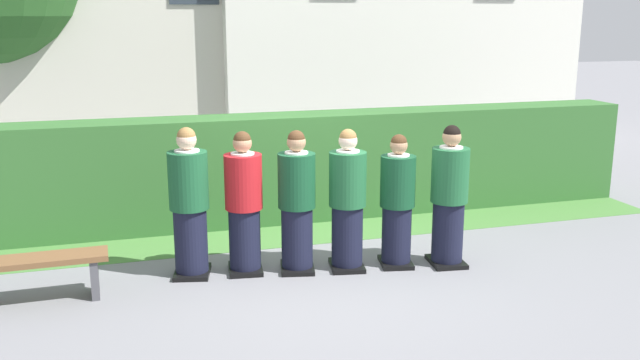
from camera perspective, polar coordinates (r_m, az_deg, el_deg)
name	(u,v)px	position (r m, az deg, el deg)	size (l,w,h in m)	color
ground_plane	(320,268)	(8.07, 0.00, -7.27)	(60.00, 60.00, 0.00)	slate
student_front_row_0	(189,206)	(7.77, -10.69, -2.12)	(0.48, 0.55, 1.68)	black
student_in_red_blazer	(244,206)	(7.79, -6.28, -2.15)	(0.43, 0.50, 1.62)	black
student_front_row_2	(297,205)	(7.79, -1.92, -2.06)	(0.46, 0.53, 1.62)	black
student_front_row_3	(347,203)	(7.86, 2.27, -1.92)	(0.45, 0.54, 1.63)	black
student_front_row_4	(397,204)	(8.01, 6.37, -1.98)	(0.44, 0.50, 1.55)	black
student_front_row_5	(449,199)	(8.11, 10.57, -1.57)	(0.43, 0.54, 1.65)	black
hedge	(278,168)	(9.79, -3.47, 1.00)	(10.71, 0.70, 1.50)	#33662D
wooden_bench	(37,269)	(7.61, -22.29, -6.83)	(1.41, 0.39, 0.48)	brown
lawn_strip	(293,235)	(9.23, -2.27, -4.55)	(10.71, 0.90, 0.01)	#477A38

